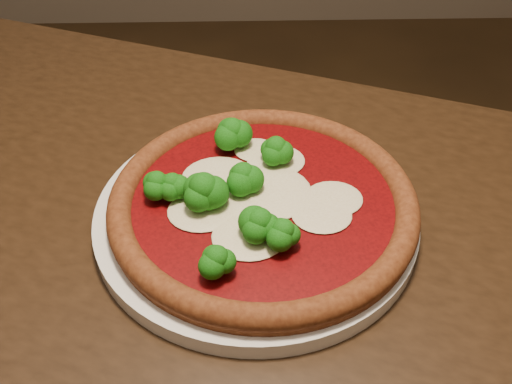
{
  "coord_description": "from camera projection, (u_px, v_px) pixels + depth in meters",
  "views": [
    {
      "loc": [
        0.17,
        -0.54,
        1.17
      ],
      "look_at": [
        0.18,
        -0.11,
        0.79
      ],
      "focal_mm": 40.0,
      "sensor_mm": 36.0,
      "label": 1
    }
  ],
  "objects": [
    {
      "name": "pizza",
      "position": [
        258.0,
        199.0,
        0.58
      ],
      "size": [
        0.31,
        0.31,
        0.06
      ],
      "rotation": [
        0.0,
        0.0,
        0.04
      ],
      "color": "brown",
      "rests_on": "plate"
    },
    {
      "name": "plate",
      "position": [
        256.0,
        214.0,
        0.6
      ],
      "size": [
        0.33,
        0.33,
        0.02
      ],
      "primitive_type": "cylinder",
      "color": "white",
      "rests_on": "dining_table"
    },
    {
      "name": "dining_table",
      "position": [
        256.0,
        320.0,
        0.63
      ],
      "size": [
        1.5,
        1.17,
        0.75
      ],
      "rotation": [
        0.0,
        0.0,
        -0.38
      ],
      "color": "black",
      "rests_on": "floor"
    }
  ]
}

